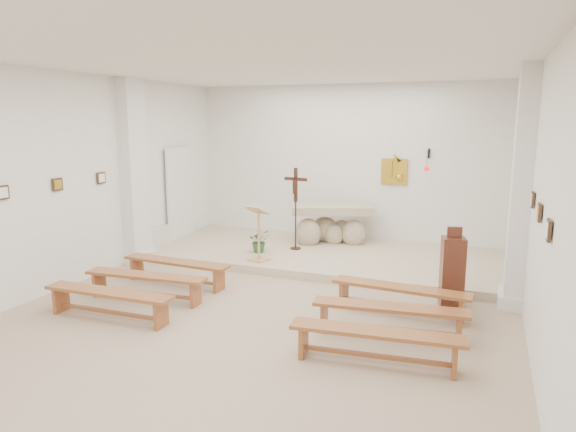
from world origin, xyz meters
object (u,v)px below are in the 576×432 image
at_px(donation_pedestal, 452,272).
at_px(bench_right_third, 376,339).
at_px(bench_right_front, 400,293).
at_px(bench_left_second, 146,281).
at_px(lectern, 258,234).
at_px(bench_left_front, 176,266).
at_px(altar, 331,227).
at_px(bench_left_third, 109,298).
at_px(bench_right_second, 390,313).
at_px(crucifix_stand, 296,203).

xyz_separation_m(donation_pedestal, bench_right_third, (-0.65, -2.25, -0.22)).
bearing_deg(bench_right_front, bench_left_second, -162.55).
bearing_deg(lectern, bench_left_front, -107.72).
bearing_deg(altar, bench_left_front, -138.59).
relative_size(bench_left_third, bench_right_third, 0.99).
xyz_separation_m(bench_left_front, bench_right_second, (3.73, -0.83, 0.00)).
relative_size(altar, bench_right_third, 0.92).
bearing_deg(bench_left_third, bench_right_third, -1.09).
height_order(lectern, donation_pedestal, donation_pedestal).
bearing_deg(lectern, altar, 81.64).
bearing_deg(bench_left_second, bench_right_front, 8.28).
bearing_deg(bench_left_second, donation_pedestal, 13.75).
bearing_deg(crucifix_stand, altar, 67.79).
bearing_deg(lectern, bench_right_front, -10.11).
height_order(crucifix_stand, bench_left_front, crucifix_stand).
bearing_deg(bench_right_second, bench_left_second, 173.74).
xyz_separation_m(bench_right_front, bench_right_third, (0.00, -1.66, 0.00)).
height_order(altar, donation_pedestal, donation_pedestal).
xyz_separation_m(crucifix_stand, bench_right_front, (2.50, -2.44, -0.79)).
height_order(donation_pedestal, bench_right_second, donation_pedestal).
bearing_deg(bench_right_front, bench_right_second, -85.09).
height_order(altar, bench_left_second, altar).
bearing_deg(donation_pedestal, bench_left_front, 174.56).
bearing_deg(bench_right_front, bench_left_front, -175.09).
height_order(lectern, bench_right_second, lectern).
bearing_deg(bench_left_third, crucifix_stand, 72.18).
relative_size(bench_right_front, bench_right_second, 1.00).
distance_m(bench_left_front, bench_right_front, 3.73).
bearing_deg(bench_left_second, crucifix_stand, 65.09).
relative_size(bench_right_front, bench_left_second, 1.00).
height_order(bench_left_second, bench_left_third, same).
distance_m(lectern, crucifix_stand, 1.20).
relative_size(lectern, crucifix_stand, 0.63).
bearing_deg(bench_right_second, donation_pedestal, 59.10).
distance_m(bench_right_front, bench_right_second, 0.83).
relative_size(lectern, bench_right_front, 0.53).
relative_size(crucifix_stand, bench_left_second, 0.84).
relative_size(altar, crucifix_stand, 1.10).
distance_m(lectern, bench_left_second, 2.40).
relative_size(crucifix_stand, bench_left_front, 0.84).
bearing_deg(bench_left_second, bench_right_second, -4.26).
height_order(lectern, bench_right_third, lectern).
bearing_deg(bench_left_second, bench_right_third, -16.79).
bearing_deg(altar, crucifix_stand, -142.33).
distance_m(bench_left_front, bench_left_second, 0.83).
bearing_deg(lectern, bench_left_second, -96.64).
bearing_deg(bench_left_second, bench_left_third, -94.26).
bearing_deg(bench_right_third, bench_left_second, 162.40).
height_order(bench_left_second, bench_right_second, same).
height_order(bench_left_front, bench_right_second, same).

